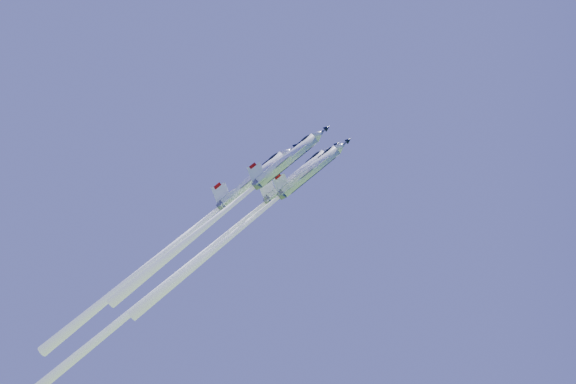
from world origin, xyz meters
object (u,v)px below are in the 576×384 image
(jet_left, at_px, (191,264))
(jet_slot, at_px, (179,241))
(jet_right, at_px, (227,209))
(jet_lead, at_px, (249,222))

(jet_left, bearing_deg, jet_slot, -20.53)
(jet_left, height_order, jet_right, jet_left)
(jet_slot, bearing_deg, jet_left, 159.47)
(jet_lead, distance_m, jet_right, 5.86)
(jet_right, height_order, jet_slot, jet_right)
(jet_left, bearing_deg, jet_right, 31.07)
(jet_right, bearing_deg, jet_left, -148.93)
(jet_lead, bearing_deg, jet_slot, -104.98)
(jet_lead, distance_m, jet_left, 13.79)
(jet_right, distance_m, jet_slot, 12.34)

